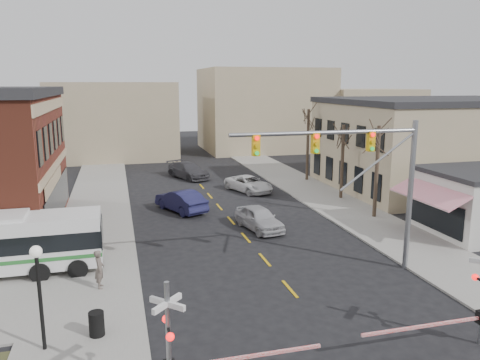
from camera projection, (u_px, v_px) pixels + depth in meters
name	position (u px, v px, depth m)	size (l,w,h in m)	color
ground	(306.00, 308.00, 20.89)	(160.00, 160.00, 0.00)	black
sidewalk_west	(98.00, 208.00, 37.42)	(5.00, 60.00, 0.12)	gray
sidewalk_east	(317.00, 194.00, 42.20)	(5.00, 60.00, 0.12)	gray
tan_building	(440.00, 143.00, 44.50)	(20.30, 15.30, 8.50)	tan
tree_east_a	(377.00, 172.00, 34.19)	(0.28, 0.28, 6.75)	#382B21
tree_east_b	(342.00, 162.00, 39.99)	(0.28, 0.28, 6.30)	#382B21
tree_east_c	(308.00, 145.00, 47.52)	(0.28, 0.28, 7.20)	#382B21
traffic_signal_mast	(365.00, 166.00, 23.56)	(9.94, 0.30, 8.00)	gray
rr_crossing_west	(182.00, 341.00, 14.52)	(5.60, 1.36, 4.00)	gray
rr_crossing_east	(475.00, 297.00, 17.51)	(5.60, 1.36, 4.00)	gray
street_lamp	(38.00, 276.00, 16.86)	(0.44, 0.44, 4.05)	black
trash_bin	(97.00, 324.00, 18.30)	(0.60, 0.60, 0.98)	black
car_a	(259.00, 218.00, 31.98)	(1.88, 4.68, 1.59)	#A4A3A8
car_b	(181.00, 201.00, 36.55)	(1.81, 5.18, 1.71)	#19193F
car_c	(249.00, 184.00, 43.26)	(2.39, 5.19, 1.44)	silver
car_d	(188.00, 171.00, 49.33)	(2.32, 5.71, 1.66)	#39383D
pedestrian_near	(99.00, 269.00, 22.51)	(0.69, 0.45, 1.90)	#60544C
pedestrian_far	(75.00, 246.00, 25.87)	(0.85, 0.67, 1.76)	#36345B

